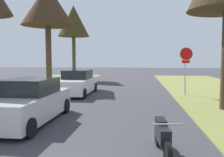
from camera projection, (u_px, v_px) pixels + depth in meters
name	position (u px, v px, depth m)	size (l,w,h in m)	color
stop_sign_far	(186.00, 61.00, 14.60)	(0.81, 0.47, 2.96)	#9EA0A5
street_tree_left_mid_b	(48.00, 6.00, 19.60)	(4.30, 4.30, 8.36)	#4D3926
street_tree_left_far	(73.00, 22.00, 26.05)	(3.42, 3.42, 8.06)	#484323
parked_sedan_silver	(28.00, 102.00, 8.64)	(1.97, 4.42, 1.57)	#BCBCC1
parked_sedan_white	(77.00, 83.00, 15.49)	(1.97, 4.42, 1.57)	white
parked_motorcycle	(162.00, 136.00, 5.59)	(0.60, 2.05, 0.97)	black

